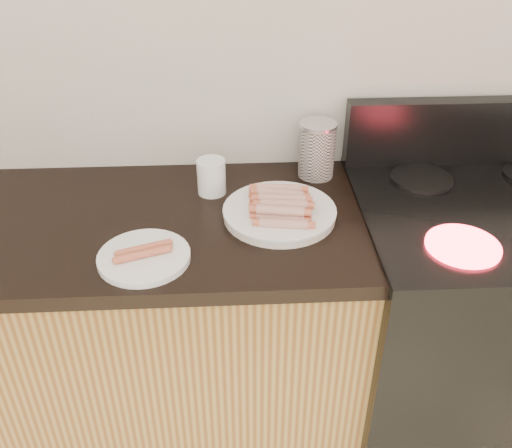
{
  "coord_description": "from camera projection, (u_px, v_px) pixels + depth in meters",
  "views": [
    {
      "loc": [
        0.05,
        0.41,
        1.72
      ],
      "look_at": [
        0.11,
        1.62,
        0.92
      ],
      "focal_mm": 40.0,
      "sensor_mm": 36.0,
      "label": 1
    }
  ],
  "objects": [
    {
      "name": "main_plate",
      "position": [
        279.0,
        214.0,
        1.52
      ],
      "size": [
        0.34,
        0.34,
        0.02
      ],
      "primitive_type": "cylinder",
      "rotation": [
        0.0,
        0.0,
        -0.16
      ],
      "color": "white",
      "rests_on": "counter_slab"
    },
    {
      "name": "hotdog_pile",
      "position": [
        280.0,
        203.0,
        1.5
      ],
      "size": [
        0.12,
        0.22,
        0.05
      ],
      "rotation": [
        0.0,
        0.0,
        -0.21
      ],
      "color": "maroon",
      "rests_on": "main_plate"
    },
    {
      "name": "mug",
      "position": [
        211.0,
        177.0,
        1.6
      ],
      "size": [
        0.1,
        0.1,
        0.1
      ],
      "primitive_type": "cylinder",
      "rotation": [
        0.0,
        0.0,
        -0.23
      ],
      "color": "white",
      "rests_on": "counter_slab"
    },
    {
      "name": "stove",
      "position": [
        468.0,
        332.0,
        1.79
      ],
      "size": [
        0.76,
        0.65,
        0.91
      ],
      "color": "black",
      "rests_on": "floor"
    },
    {
      "name": "burner_near_left",
      "position": [
        463.0,
        246.0,
        1.38
      ],
      "size": [
        0.18,
        0.18,
        0.01
      ],
      "primitive_type": "cylinder",
      "color": "#FF1E2D",
      "rests_on": "stove"
    },
    {
      "name": "plain_sausages",
      "position": [
        143.0,
        251.0,
        1.35
      ],
      "size": [
        0.12,
        0.08,
        0.02
      ],
      "rotation": [
        0.0,
        0.0,
        0.34
      ],
      "color": "tan",
      "rests_on": "side_plate"
    },
    {
      "name": "stove_panel",
      "position": [
        471.0,
        131.0,
        1.72
      ],
      "size": [
        0.76,
        0.06,
        0.2
      ],
      "primitive_type": "cube",
      "color": "black",
      "rests_on": "stove"
    },
    {
      "name": "burner_far_left",
      "position": [
        422.0,
        178.0,
        1.67
      ],
      "size": [
        0.18,
        0.18,
        0.01
      ],
      "primitive_type": "cylinder",
      "color": "black",
      "rests_on": "stove"
    },
    {
      "name": "side_plate",
      "position": [
        144.0,
        257.0,
        1.36
      ],
      "size": [
        0.29,
        0.29,
        0.02
      ],
      "primitive_type": "cylinder",
      "rotation": [
        0.0,
        0.0,
        0.38
      ],
      "color": "white",
      "rests_on": "counter_slab"
    },
    {
      "name": "canister",
      "position": [
        317.0,
        150.0,
        1.67
      ],
      "size": [
        0.11,
        0.11,
        0.17
      ],
      "rotation": [
        0.0,
        0.0,
        0.22
      ],
      "color": "white",
      "rests_on": "counter_slab"
    },
    {
      "name": "wall_back",
      "position": [
        208.0,
        33.0,
        1.56
      ],
      "size": [
        4.0,
        0.04,
        2.6
      ],
      "primitive_type": "cube",
      "color": "silver",
      "rests_on": "ground"
    }
  ]
}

